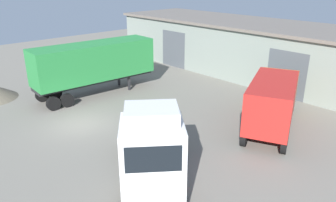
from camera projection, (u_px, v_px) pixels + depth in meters
ground_plane at (81, 124)px, 20.83m from camera, size 60.00×60.00×0.00m
warehouse_building at (248, 47)px, 31.37m from camera, size 28.65×8.52×4.78m
tractor_unit_white at (152, 153)px, 13.65m from camera, size 6.39×5.76×4.11m
container_trailer_green at (94, 63)px, 25.11m from camera, size 3.05×9.58×4.05m
box_truck_orange at (273, 99)px, 19.85m from camera, size 5.31×7.95×3.22m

